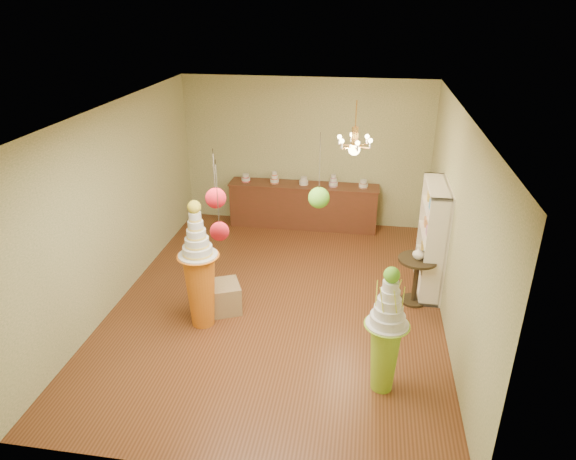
# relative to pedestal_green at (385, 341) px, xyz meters

# --- Properties ---
(floor) EXTENTS (6.50, 6.50, 0.00)m
(floor) POSITION_rel_pedestal_green_xyz_m (-1.59, 1.72, -0.69)
(floor) COLOR #5C3019
(floor) RESTS_ON ground
(ceiling) EXTENTS (6.50, 6.50, 0.00)m
(ceiling) POSITION_rel_pedestal_green_xyz_m (-1.59, 1.72, 2.31)
(ceiling) COLOR silver
(ceiling) RESTS_ON ground
(wall_back) EXTENTS (5.00, 0.04, 3.00)m
(wall_back) POSITION_rel_pedestal_green_xyz_m (-1.59, 4.97, 0.81)
(wall_back) COLOR tan
(wall_back) RESTS_ON ground
(wall_front) EXTENTS (5.00, 0.04, 3.00)m
(wall_front) POSITION_rel_pedestal_green_xyz_m (-1.59, -1.53, 0.81)
(wall_front) COLOR tan
(wall_front) RESTS_ON ground
(wall_left) EXTENTS (0.04, 6.50, 3.00)m
(wall_left) POSITION_rel_pedestal_green_xyz_m (-4.09, 1.72, 0.81)
(wall_left) COLOR tan
(wall_left) RESTS_ON ground
(wall_right) EXTENTS (0.04, 6.50, 3.00)m
(wall_right) POSITION_rel_pedestal_green_xyz_m (0.91, 1.72, 0.81)
(wall_right) COLOR tan
(wall_right) RESTS_ON ground
(pedestal_green) EXTENTS (0.58, 0.58, 1.68)m
(pedestal_green) POSITION_rel_pedestal_green_xyz_m (0.00, 0.00, 0.00)
(pedestal_green) COLOR #8EBF2A
(pedestal_green) RESTS_ON floor
(pedestal_orange) EXTENTS (0.59, 0.59, 1.94)m
(pedestal_orange) POSITION_rel_pedestal_green_xyz_m (-2.58, 0.97, 0.05)
(pedestal_orange) COLOR #CC6817
(pedestal_orange) RESTS_ON floor
(burlap_riser) EXTENTS (0.65, 0.65, 0.45)m
(burlap_riser) POSITION_rel_pedestal_green_xyz_m (-2.38, 1.36, -0.47)
(burlap_riser) COLOR #90754F
(burlap_riser) RESTS_ON floor
(sideboard) EXTENTS (3.04, 0.54, 1.16)m
(sideboard) POSITION_rel_pedestal_green_xyz_m (-1.59, 4.69, -0.22)
(sideboard) COLOR #542A1A
(sideboard) RESTS_ON floor
(shelving_unit) EXTENTS (0.33, 1.20, 1.80)m
(shelving_unit) POSITION_rel_pedestal_green_xyz_m (0.75, 2.52, 0.21)
(shelving_unit) COLOR white
(shelving_unit) RESTS_ON floor
(round_table) EXTENTS (0.63, 0.63, 0.77)m
(round_table) POSITION_rel_pedestal_green_xyz_m (0.51, 2.05, -0.20)
(round_table) COLOR black
(round_table) RESTS_ON floor
(vase) EXTENTS (0.20, 0.20, 0.19)m
(vase) POSITION_rel_pedestal_green_xyz_m (0.51, 2.05, 0.17)
(vase) COLOR white
(vase) RESTS_ON round_table
(pom_red_left) EXTENTS (0.22, 0.22, 0.64)m
(pom_red_left) POSITION_rel_pedestal_green_xyz_m (-1.90, -0.22, 1.77)
(pom_red_left) COLOR #383128
(pom_red_left) RESTS_ON ceiling
(pom_green_mid) EXTENTS (0.26, 0.26, 0.92)m
(pom_green_mid) POSITION_rel_pedestal_green_xyz_m (-0.89, 0.63, 1.52)
(pom_green_mid) COLOR #383128
(pom_green_mid) RESTS_ON ceiling
(pom_red_right) EXTENTS (0.19, 0.19, 0.84)m
(pom_red_right) POSITION_rel_pedestal_green_xyz_m (-1.77, -0.58, 1.56)
(pom_red_right) COLOR #383128
(pom_red_right) RESTS_ON ceiling
(chandelier) EXTENTS (0.73, 0.73, 0.85)m
(chandelier) POSITION_rel_pedestal_green_xyz_m (-0.56, 2.67, 1.61)
(chandelier) COLOR #D6984B
(chandelier) RESTS_ON ceiling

